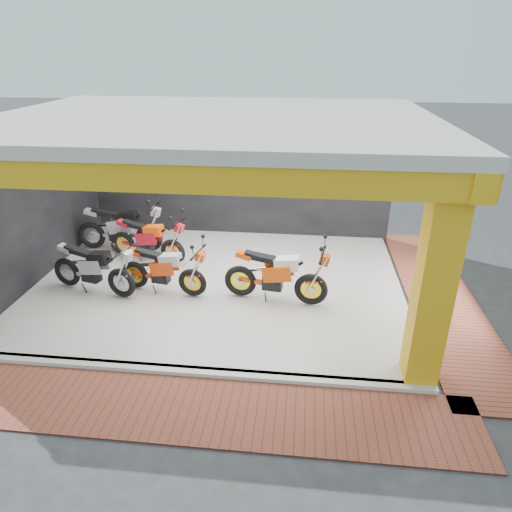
% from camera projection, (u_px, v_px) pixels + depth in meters
% --- Properties ---
extents(ground, '(80.00, 80.00, 0.00)m').
position_uv_depth(ground, '(199.00, 338.00, 8.39)').
color(ground, '#2D2D30').
rests_on(ground, ground).
extents(showroom_floor, '(8.00, 6.00, 0.10)m').
position_uv_depth(showroom_floor, '(219.00, 284.00, 10.18)').
color(showroom_floor, white).
rests_on(showroom_floor, ground).
extents(showroom_ceiling, '(8.40, 6.40, 0.20)m').
position_uv_depth(showroom_ceiling, '(212.00, 120.00, 8.69)').
color(showroom_ceiling, beige).
rests_on(showroom_ceiling, corner_column).
extents(back_wall, '(8.20, 0.20, 3.50)m').
position_uv_depth(back_wall, '(238.00, 174.00, 12.26)').
color(back_wall, black).
rests_on(back_wall, ground).
extents(left_wall, '(0.20, 6.20, 3.50)m').
position_uv_depth(left_wall, '(30.00, 205.00, 9.87)').
color(left_wall, black).
rests_on(left_wall, ground).
extents(corner_column, '(0.50, 0.50, 3.50)m').
position_uv_depth(corner_column, '(434.00, 284.00, 6.61)').
color(corner_column, gold).
rests_on(corner_column, ground).
extents(header_beam_front, '(8.40, 0.30, 0.40)m').
position_uv_depth(header_beam_front, '(169.00, 176.00, 6.11)').
color(header_beam_front, gold).
rests_on(header_beam_front, corner_column).
extents(header_beam_right, '(0.30, 6.40, 0.40)m').
position_uv_depth(header_beam_right, '(426.00, 140.00, 8.42)').
color(header_beam_right, gold).
rests_on(header_beam_right, corner_column).
extents(floor_kerb, '(8.00, 0.20, 0.10)m').
position_uv_depth(floor_kerb, '(185.00, 371.00, 7.45)').
color(floor_kerb, white).
rests_on(floor_kerb, ground).
extents(paver_front, '(9.00, 1.40, 0.03)m').
position_uv_depth(paver_front, '(172.00, 407.00, 6.76)').
color(paver_front, brown).
rests_on(paver_front, ground).
extents(paver_right, '(1.40, 7.00, 0.03)m').
position_uv_depth(paver_right, '(440.00, 297.00, 9.71)').
color(paver_right, brown).
rests_on(paver_right, ground).
extents(moto_hero, '(2.36, 1.14, 1.38)m').
position_uv_depth(moto_hero, '(312.00, 275.00, 8.97)').
color(moto_hero, '#DC4709').
rests_on(moto_hero, showroom_floor).
extents(moto_row_a, '(2.15, 1.08, 1.25)m').
position_uv_depth(moto_row_a, '(192.00, 270.00, 9.32)').
color(moto_row_a, '#E33A09').
rests_on(moto_row_a, showroom_floor).
extents(moto_row_b, '(2.28, 1.31, 1.32)m').
position_uv_depth(moto_row_b, '(120.00, 269.00, 9.27)').
color(moto_row_b, '#96989D').
rests_on(moto_row_b, showroom_floor).
extents(moto_row_c, '(2.25, 1.26, 1.30)m').
position_uv_depth(moto_row_c, '(172.00, 240.00, 10.69)').
color(moto_row_c, red).
rests_on(moto_row_c, showroom_floor).
extents(moto_row_d, '(2.37, 0.91, 1.44)m').
position_uv_depth(moto_row_d, '(148.00, 225.00, 11.36)').
color(moto_row_d, '#9A9CA1').
rests_on(moto_row_d, showroom_floor).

